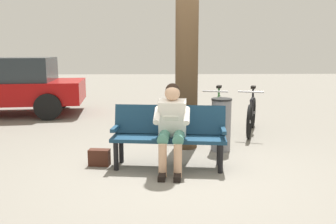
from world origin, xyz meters
name	(u,v)px	position (x,y,z in m)	size (l,w,h in m)	color
ground_plane	(181,170)	(0.00, 0.00, 0.00)	(40.00, 40.00, 0.00)	slate
bench	(169,131)	(0.15, -0.21, 0.51)	(1.64, 0.65, 0.87)	navy
person_reading	(172,123)	(0.12, -0.04, 0.66)	(0.52, 0.80, 1.20)	white
handbag	(99,157)	(1.16, -0.24, 0.12)	(0.30, 0.14, 0.24)	#3F1E14
tree_trunk	(187,35)	(-0.17, -1.18, 1.90)	(0.38, 0.38, 3.79)	#4C3823
litter_bin	(221,125)	(-0.73, -0.97, 0.44)	(0.34, 0.34, 0.87)	slate
bicycle_blue	(251,115)	(-1.57, -2.19, 0.36)	(0.67, 1.61, 0.94)	black
bicycle_silver	(217,115)	(-0.90, -2.30, 0.36)	(0.63, 1.62, 0.94)	black
bicycle_green	(185,117)	(-0.22, -2.09, 0.36)	(0.48, 1.68, 0.94)	black
parked_car	(1,85)	(4.32, -4.43, 0.77)	(4.37, 2.38, 1.47)	#A50C0C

